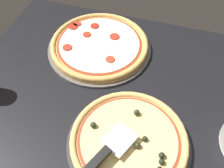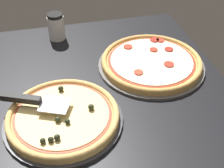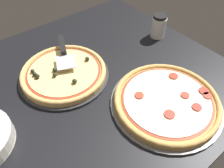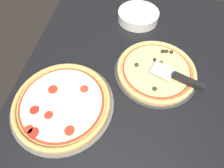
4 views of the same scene
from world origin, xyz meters
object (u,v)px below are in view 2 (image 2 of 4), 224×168
Objects in this scene: pizza_back at (151,61)px; parmesan_shaker at (56,27)px; pizza_front at (63,116)px; serving_spatula at (28,100)px.

parmesan_shaker reaches higher than pizza_back.
pizza_front is 50.24cm from parmesan_shaker.
pizza_front is 0.91× the size of pizza_back.
pizza_front is 2.99× the size of parmesan_shaker.
serving_spatula is (-5.74, -9.42, 3.38)cm from pizza_front.
pizza_front is 11.54cm from serving_spatula.
pizza_front is at bearing -59.06° from pizza_back.
parmesan_shaker is at bearing 163.96° from serving_spatula.
parmesan_shaker is at bearing 176.21° from pizza_front.
parmesan_shaker is at bearing -132.47° from pizza_back.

